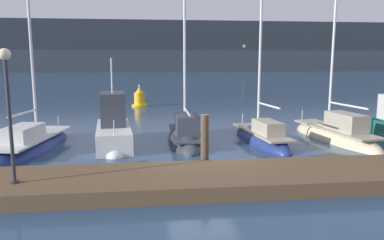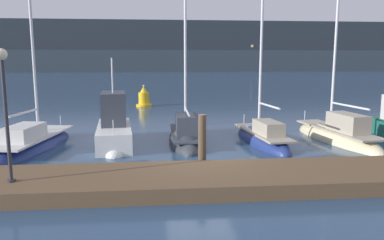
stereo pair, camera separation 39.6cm
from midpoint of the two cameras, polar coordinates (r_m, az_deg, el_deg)
name	(u,v)px [view 2 (the right image)]	position (r m, az deg, el deg)	size (l,w,h in m)	color
ground_plane	(200,166)	(13.87, 2.06, -7.00)	(400.00, 400.00, 0.00)	navy
dock	(208,179)	(11.69, 3.51, -9.01)	(36.09, 2.80, 0.45)	brown
mooring_pile_2	(202,143)	(13.05, 2.43, -3.52)	(0.28, 0.28, 2.00)	#4C3D2D
sailboat_berth_3	(33,146)	(17.78, -22.47, -3.63)	(2.84, 6.50, 9.25)	navy
motorboat_berth_4	(114,136)	(17.45, -11.12, -2.36)	(2.09, 5.06, 4.61)	white
sailboat_berth_5	(186,140)	(17.64, -0.24, -3.02)	(1.71, 5.52, 7.87)	#2D3338
sailboat_berth_6	(262,140)	(17.88, 11.31, -3.05)	(2.05, 5.62, 8.92)	navy
sailboat_berth_7	(337,138)	(19.34, 21.80, -2.55)	(2.41, 6.63, 8.51)	beige
channel_buoy	(144,98)	(31.38, -6.99, 3.28)	(1.30, 1.30, 1.78)	gold
dock_lamppost	(4,93)	(11.36, -25.80, 3.68)	(0.32, 0.32, 3.72)	#2D2D33
hillside_backdrop	(169,48)	(127.80, -3.49, 10.84)	(240.00, 23.00, 16.06)	#232B33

